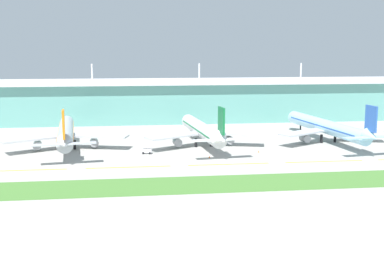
{
  "coord_description": "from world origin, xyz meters",
  "views": [
    {
      "loc": [
        -34.7,
        -152.36,
        38.93
      ],
      "look_at": [
        -11.38,
        38.82,
        7.0
      ],
      "focal_mm": 44.7,
      "sensor_mm": 36.0,
      "label": 1
    }
  ],
  "objects": [
    {
      "name": "airliner_near",
      "position": [
        -61.53,
        36.58,
        6.45
      ],
      "size": [
        48.46,
        64.9,
        18.9
      ],
      "color": "#ADB2BC",
      "rests_on": "ground"
    },
    {
      "name": "grass_verge",
      "position": [
        0.0,
        -19.47,
        0.05
      ],
      "size": [
        300.0,
        18.0,
        0.1
      ],
      "primitive_type": "cube",
      "color": "#477A33",
      "rests_on": "ground"
    },
    {
      "name": "taxiway_stripe_mid_east",
      "position": [
        31.0,
        3.78,
        0.02
      ],
      "size": [
        28.0,
        0.7,
        0.04
      ],
      "primitive_type": "cube",
      "color": "yellow",
      "rests_on": "ground"
    },
    {
      "name": "taxiway_stripe_mid_west",
      "position": [
        -37.0,
        3.78,
        0.02
      ],
      "size": [
        28.0,
        0.7,
        0.04
      ],
      "primitive_type": "cube",
      "color": "yellow",
      "rests_on": "ground"
    },
    {
      "name": "terminal_building",
      "position": [
        -0.0,
        105.91,
        11.41
      ],
      "size": [
        288.0,
        34.0,
        31.41
      ],
      "color": "#5B9E93",
      "rests_on": "ground"
    },
    {
      "name": "safety_cone_nose_front",
      "position": [
        -7.98,
        14.34,
        0.35
      ],
      "size": [
        0.56,
        0.56,
        0.7
      ],
      "primitive_type": "cone",
      "color": "orange",
      "rests_on": "ground"
    },
    {
      "name": "safety_cone_left_wingtip",
      "position": [
        12.09,
        21.25,
        0.35
      ],
      "size": [
        0.56,
        0.56,
        0.7
      ],
      "primitive_type": "cone",
      "color": "orange",
      "rests_on": "ground"
    },
    {
      "name": "baggage_cart",
      "position": [
        -30.26,
        23.85,
        1.26
      ],
      "size": [
        3.91,
        2.68,
        2.48
      ],
      "color": "silver",
      "rests_on": "ground"
    },
    {
      "name": "ground_plane",
      "position": [
        0.0,
        0.0,
        0.0
      ],
      "size": [
        600.0,
        600.0,
        0.0
      ],
      "primitive_type": "plane",
      "color": "#A8A59E"
    },
    {
      "name": "airliner_far",
      "position": [
        45.84,
        37.82,
        6.45
      ],
      "size": [
        48.35,
        68.62,
        18.9
      ],
      "color": "#9ED1EA",
      "rests_on": "ground"
    },
    {
      "name": "airliner_middle",
      "position": [
        -7.35,
        35.82,
        6.45
      ],
      "size": [
        48.49,
        60.79,
        18.9
      ],
      "color": "silver",
      "rests_on": "ground"
    },
    {
      "name": "taxiway_stripe_west",
      "position": [
        -71.0,
        3.78,
        0.02
      ],
      "size": [
        28.0,
        0.7,
        0.04
      ],
      "primitive_type": "cube",
      "color": "yellow",
      "rests_on": "ground"
    },
    {
      "name": "taxiway_stripe_centre",
      "position": [
        -3.0,
        3.78,
        0.02
      ],
      "size": [
        28.0,
        0.7,
        0.04
      ],
      "primitive_type": "cube",
      "color": "yellow",
      "rests_on": "ground"
    }
  ]
}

